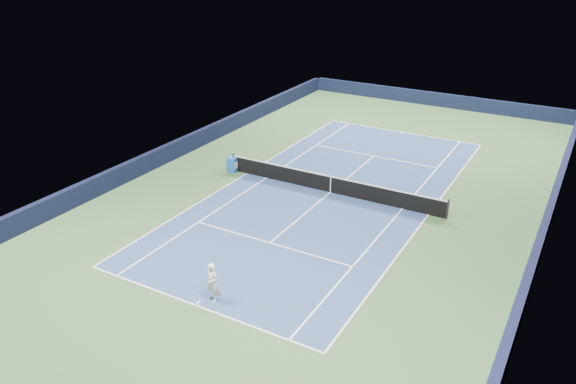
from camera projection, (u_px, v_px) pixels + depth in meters
The scene contains 19 objects.
ground at pixel (330, 192), 30.79m from camera, with size 40.00×40.00×0.00m, color #32522C.
wall_far at pixel (435, 99), 46.23m from camera, with size 22.00×0.35×1.10m, color black.
wall_right at pixel (544, 230), 25.70m from camera, with size 0.35×40.00×1.10m, color black.
wall_left at pixel (176, 149), 35.42m from camera, with size 0.35×40.00×1.10m, color black.
court_surface at pixel (330, 192), 30.79m from camera, with size 10.97×23.77×0.01m, color navy.
baseline_far at pixel (402, 132), 40.18m from camera, with size 10.97×0.08×0.00m, color white.
baseline_near at pixel (195, 305), 21.39m from camera, with size 10.97×0.08×0.00m, color white.
sideline_doubles_right at pixel (428, 215), 28.32m from camera, with size 0.08×23.77×0.00m, color white.
sideline_doubles_left at pixel (247, 173), 33.25m from camera, with size 0.08×23.77×0.00m, color white.
sideline_singles_right at pixel (402, 209), 28.94m from camera, with size 0.08×23.77×0.00m, color white.
sideline_singles_left at pixel (267, 178), 32.63m from camera, with size 0.08×23.77×0.00m, color white.
service_line_far at pixel (374, 156), 35.84m from camera, with size 8.23×0.08×0.00m, color white.
service_line_near at pixel (270, 243), 25.73m from camera, with size 8.23×0.08×0.00m, color white.
center_service_line at pixel (330, 192), 30.79m from camera, with size 0.08×12.80×0.00m, color white.
center_mark_far at pixel (402, 133), 40.06m from camera, with size 0.08×0.30×0.00m, color white.
center_mark_near at pixel (198, 303), 21.51m from camera, with size 0.08×0.30×0.00m, color white.
tennis_net at pixel (331, 184), 30.58m from camera, with size 12.90×0.10×1.07m.
sponsor_cube at pixel (232, 165), 33.36m from camera, with size 0.61×0.52×0.88m.
tennis_player at pixel (212, 282), 21.38m from camera, with size 0.79×1.28×2.50m.
Camera 1 is at (11.80, -25.47, 12.86)m, focal length 35.00 mm.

